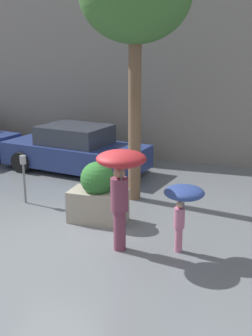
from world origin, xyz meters
TOP-DOWN VIEW (x-y plane):
  - ground_plane at (0.00, 0.00)m, footprint 40.00×40.00m
  - building_facade at (0.00, 6.50)m, footprint 18.00×0.30m
  - planter_box at (0.40, 1.02)m, footprint 1.18×0.71m
  - person_adult at (1.30, -0.16)m, footprint 0.86×0.86m
  - person_child at (2.35, 0.14)m, footprint 0.70×0.70m
  - parked_car_near at (-1.67, 4.40)m, footprint 4.50×2.53m
  - parking_meter at (-1.65, 1.51)m, footprint 0.14×0.14m

SIDE VIEW (x-z plane):
  - ground_plane at x=0.00m, z-range 0.00..0.00m
  - planter_box at x=0.40m, z-range -0.07..1.23m
  - parked_car_near at x=-1.67m, z-range -0.06..1.31m
  - parking_meter at x=-1.65m, z-range 0.26..1.41m
  - person_child at x=2.35m, z-range 0.40..1.65m
  - person_adult at x=1.30m, z-range 0.50..2.37m
  - building_facade at x=0.00m, z-range 0.00..6.00m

